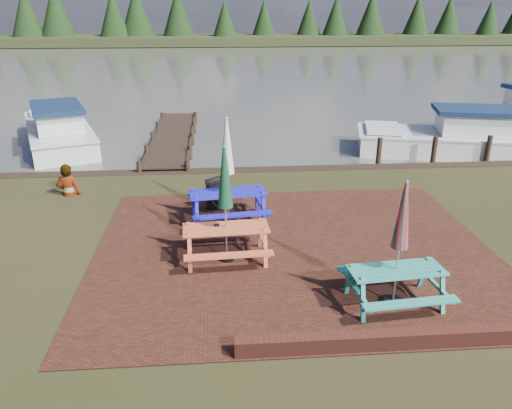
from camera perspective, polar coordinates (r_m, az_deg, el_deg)
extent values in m
plane|color=black|center=(10.62, 5.15, -7.65)|extent=(120.00, 120.00, 0.00)
cube|color=#351810|center=(11.49, 4.34, -5.16)|extent=(9.00, 7.50, 0.02)
cube|color=#4C1E16|center=(8.83, 18.01, -14.41)|extent=(6.00, 0.22, 0.30)
cube|color=#46443C|center=(46.42, -2.52, 15.43)|extent=(120.00, 60.00, 0.02)
cube|color=black|center=(75.26, -3.41, 18.28)|extent=(120.00, 10.00, 1.20)
cube|color=teal|center=(9.53, 15.76, -7.23)|extent=(1.80, 0.83, 0.04)
cube|color=teal|center=(9.17, 17.30, -10.70)|extent=(1.76, 0.39, 0.04)
cube|color=teal|center=(10.18, 14.06, -6.87)|extent=(1.76, 0.39, 0.04)
cube|color=teal|center=(9.43, 11.30, -9.65)|extent=(0.21, 1.51, 0.72)
cube|color=teal|center=(10.03, 19.51, -8.51)|extent=(0.21, 1.51, 0.72)
cylinder|color=black|center=(9.86, 15.36, -10.63)|extent=(0.35, 0.35, 0.10)
cylinder|color=#B2B2B7|center=(9.31, 16.07, -4.56)|extent=(0.03, 0.03, 2.42)
cone|color=#C41C3E|center=(9.07, 16.45, -1.27)|extent=(0.31, 0.31, 1.21)
cube|color=#CE5B34|center=(10.74, -3.44, -2.71)|extent=(1.88, 0.82, 0.04)
cube|color=#CE5B34|center=(10.25, -3.10, -5.83)|extent=(1.85, 0.35, 0.04)
cube|color=#CE5B34|center=(11.50, -3.68, -2.62)|extent=(1.85, 0.35, 0.04)
cube|color=#CE5B34|center=(10.88, -7.60, -4.74)|extent=(0.17, 1.60, 0.76)
cube|color=#CE5B34|center=(10.98, 0.77, -4.28)|extent=(0.17, 1.60, 0.76)
cylinder|color=black|center=(11.05, -3.36, -6.04)|extent=(0.37, 0.37, 0.10)
cylinder|color=#B2B2B7|center=(10.53, -3.50, -0.13)|extent=(0.04, 0.04, 2.56)
cone|color=#103E22|center=(10.32, -3.58, 3.03)|extent=(0.33, 0.33, 1.28)
cube|color=#1A18B9|center=(12.63, -3.22, 1.35)|extent=(2.01, 0.99, 0.04)
cube|color=#1A18B9|center=(12.08, -2.67, -1.23)|extent=(1.95, 0.49, 0.04)
cube|color=#1A18B9|center=(13.42, -3.66, 1.18)|extent=(1.95, 0.49, 0.04)
cube|color=#1A18B9|center=(12.69, -6.93, -0.61)|extent=(0.29, 1.68, 0.80)
cube|color=#1A18B9|center=(12.91, 0.50, -0.04)|extent=(0.29, 1.68, 0.80)
cylinder|color=black|center=(12.91, -3.15, -1.73)|extent=(0.39, 0.39, 0.11)
cylinder|color=#B2B2B7|center=(12.45, -3.27, 3.71)|extent=(0.04, 0.04, 2.69)
cone|color=beige|center=(12.26, -3.34, 6.58)|extent=(0.34, 0.34, 1.34)
cube|color=black|center=(13.39, -4.69, 0.88)|extent=(0.55, 0.50, 0.86)
cube|color=black|center=(13.66, -4.69, 1.32)|extent=(0.55, 0.50, 0.86)
cube|color=black|center=(13.38, -4.74, 2.77)|extent=(0.44, 0.36, 0.03)
cube|color=black|center=(21.30, -9.41, 7.75)|extent=(1.60, 9.00, 0.06)
cube|color=black|center=(21.37, -11.44, 7.79)|extent=(0.08, 9.00, 0.08)
cube|color=black|center=(21.24, -7.38, 7.96)|extent=(0.08, 9.00, 0.08)
cylinder|color=black|center=(17.16, -13.13, 3.25)|extent=(0.16, 0.16, 1.00)
cylinder|color=black|center=(16.99, -7.79, 3.44)|extent=(0.16, 0.16, 1.00)
cube|color=silver|center=(22.28, -21.54, 7.13)|extent=(4.47, 7.01, 0.95)
cube|color=silver|center=(22.17, -21.71, 8.36)|extent=(4.56, 7.15, 0.08)
cube|color=silver|center=(21.30, -21.70, 9.12)|extent=(2.51, 3.19, 0.81)
cube|color=#10203C|center=(21.22, -21.87, 10.31)|extent=(2.83, 3.62, 0.17)
cube|color=silver|center=(24.62, -22.25, 9.80)|extent=(2.23, 1.80, 0.09)
cube|color=silver|center=(20.89, 21.62, 6.21)|extent=(7.55, 4.11, 0.96)
cube|color=silver|center=(20.78, 21.81, 7.53)|extent=(7.70, 4.19, 0.08)
cube|color=silver|center=(20.89, 24.31, 8.53)|extent=(3.35, 2.45, 0.81)
cube|color=#10203C|center=(20.80, 24.50, 9.75)|extent=(3.81, 2.75, 0.17)
cube|color=silver|center=(20.33, 14.30, 8.49)|extent=(1.75, 2.36, 0.10)
cube|color=silver|center=(24.56, 24.24, 9.76)|extent=(1.70, 2.33, 0.11)
imported|color=gray|center=(15.39, -21.01, 4.27)|extent=(0.70, 0.47, 1.89)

